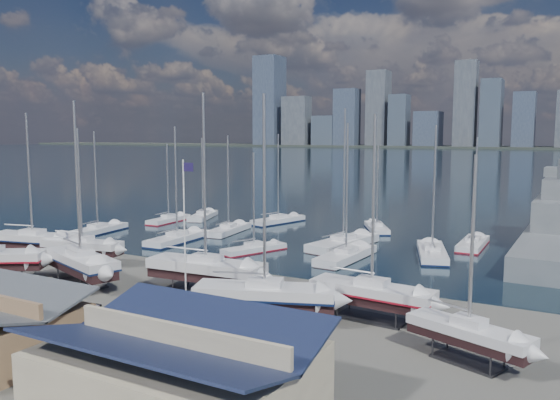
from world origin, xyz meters
The scene contains 28 objects.
ground centered at (0.00, -10.00, 0.00)m, with size 1400.00×1400.00×0.00m, color #605E59.
water centered at (0.00, 300.00, -0.15)m, with size 1400.00×600.00×0.40m, color #1A303D.
far_shore centered at (0.00, 560.00, 1.10)m, with size 1400.00×80.00×2.20m, color #2D332D.
skyline centered at (-7.83, 553.76, 39.09)m, with size 639.14×43.80×107.69m.
shed_blue centered at (16.00, -26.00, 2.42)m, with size 13.65×9.45×4.71m.
sailboat_cradle_0 centered at (-20.72, -6.43, 2.09)m, with size 10.47×4.86×16.31m.
sailboat_cradle_2 centered at (-13.32, -5.97, 2.00)m, with size 9.18×4.21×14.58m.
sailboat_cradle_3 centered at (-7.20, -11.58, 2.12)m, with size 10.94×6.19×16.98m.
sailboat_cradle_4 centered at (4.73, -8.30, 2.15)m, with size 10.96×3.77×17.46m.
sailboat_cradle_5 centered at (13.23, -12.65, 2.11)m, with size 10.80×6.25×16.79m.
sailboat_cradle_6 centered at (19.89, -8.07, 2.04)m, with size 9.69×3.45×15.41m.
sailboat_cradle_7 centered at (27.69, -12.87, 1.91)m, with size 7.91×4.66×12.74m.
sailboat_moored_0 centered at (-26.26, 8.26, 0.31)m, with size 3.90×10.34×15.09m.
sailboat_moored_1 centered at (-23.96, 20.84, 0.31)m, with size 2.88×8.83×13.03m.
sailboat_moored_2 centered at (-21.33, 26.46, 0.32)m, with size 5.57×9.65×14.07m.
sailboat_moored_3 centered at (-12.16, 8.49, 0.31)m, with size 3.31×10.57×15.65m.
sailboat_moored_4 centered at (-10.04, 17.29, 0.32)m, with size 3.84×9.85×14.49m.
sailboat_moored_5 centered at (-8.03, 28.31, 0.31)m, with size 5.42×10.19×14.67m.
sailboat_moored_6 centered at (-0.24, 8.07, 0.31)m, with size 5.35×8.55×12.41m.
sailboat_moored_7 centered at (8.06, 15.73, 0.33)m, with size 5.63×12.28×17.89m.
sailboat_moored_8 centered at (7.85, 29.18, 0.31)m, with size 6.26×8.86×13.06m.
sailboat_moored_9 centered at (10.88, 9.49, 0.32)m, with size 3.66×10.70×15.89m.
sailboat_moored_10 centered at (18.94, 15.70, 0.31)m, with size 5.87×10.88×15.67m.
sailboat_moored_11 centered at (22.18, 23.41, 0.31)m, with size 2.68×9.55×14.27m.
car_b centered at (-8.30, -18.96, 0.69)m, with size 1.46×4.19×1.38m, color gray.
car_c centered at (3.69, -21.06, 0.65)m, with size 2.16×4.69×1.30m, color gray.
car_d centered at (2.22, -21.41, 0.80)m, with size 2.24×5.50×1.60m, color gray.
flagpole centered at (5.03, -11.44, 6.85)m, with size 1.05×0.12×11.91m.
Camera 1 is at (32.85, -46.42, 13.87)m, focal length 35.00 mm.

